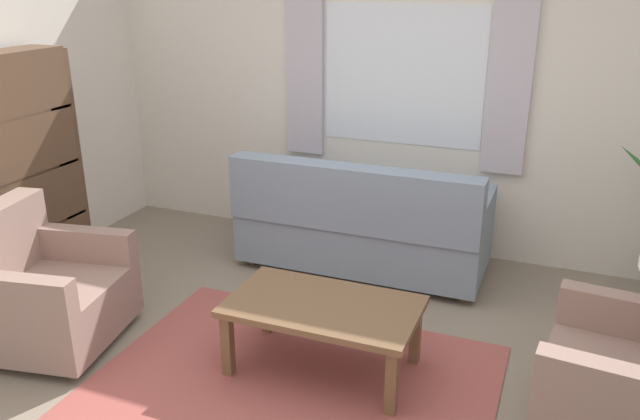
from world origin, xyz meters
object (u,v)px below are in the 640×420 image
at_px(armchair_left, 41,291).
at_px(couch, 361,226).
at_px(bookshelf, 25,168).
at_px(coffee_table, 323,312).

bearing_deg(armchair_left, couch, -51.46).
xyz_separation_m(armchair_left, bookshelf, (-0.69, 0.68, 0.53)).
relative_size(couch, armchair_left, 1.96).
bearing_deg(coffee_table, armchair_left, -168.52).
bearing_deg(coffee_table, bookshelf, 172.50).
distance_m(couch, coffee_table, 1.41).
relative_size(armchair_left, bookshelf, 0.56).
xyz_separation_m(armchair_left, coffee_table, (1.76, 0.36, 0.03)).
bearing_deg(bookshelf, armchair_left, 45.54).
bearing_deg(couch, bookshelf, 25.60).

